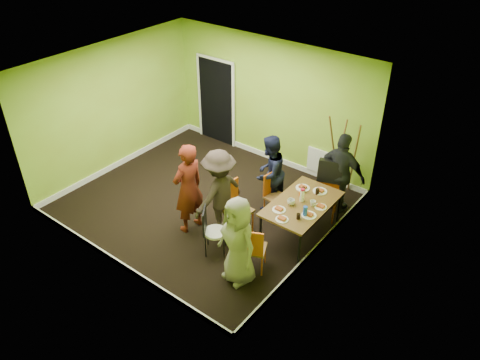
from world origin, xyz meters
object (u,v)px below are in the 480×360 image
at_px(chair_left_far, 273,192).
at_px(blue_bottle, 305,211).
at_px(chair_back_end, 329,178).
at_px(chair_front_end, 254,247).
at_px(orange_bottle, 300,194).
at_px(person_left_far, 269,173).
at_px(person_back_end, 341,174).
at_px(person_left_near, 219,192).
at_px(person_standing, 188,188).
at_px(chair_left_near, 235,205).
at_px(chair_bentwood, 212,229).
at_px(dining_table, 302,205).
at_px(easel, 342,158).
at_px(thermos, 302,196).
at_px(person_front_end, 238,241).

height_order(chair_left_far, blue_bottle, blue_bottle).
distance_m(chair_back_end, chair_front_end, 2.22).
height_order(orange_bottle, person_left_far, person_left_far).
distance_m(blue_bottle, person_back_end, 1.45).
xyz_separation_m(orange_bottle, person_left_near, (-1.13, -0.87, 0.04)).
bearing_deg(person_standing, person_back_end, 146.29).
bearing_deg(chair_left_near, chair_bentwood, 6.10).
xyz_separation_m(chair_back_end, chair_front_end, (-0.15, -2.20, -0.27)).
relative_size(chair_bentwood, person_back_end, 0.54).
relative_size(chair_back_end, orange_bottle, 13.26).
bearing_deg(person_left_near, chair_back_end, 149.43).
distance_m(dining_table, easel, 1.68).
distance_m(chair_bentwood, thermos, 1.67).
height_order(chair_back_end, thermos, chair_back_end).
relative_size(chair_left_near, person_back_end, 0.62).
distance_m(orange_bottle, person_front_end, 1.66).
distance_m(dining_table, blue_bottle, 0.39).
bearing_deg(easel, chair_left_far, -115.81).
relative_size(chair_left_near, thermos, 4.62).
bearing_deg(person_left_near, chair_left_far, 159.97).
height_order(orange_bottle, person_left_near, person_left_near).
distance_m(dining_table, person_back_end, 1.17).
bearing_deg(chair_left_near, person_standing, -54.93).
xyz_separation_m(chair_left_far, person_front_end, (0.53, -1.78, 0.28)).
height_order(thermos, person_back_end, person_back_end).
distance_m(dining_table, thermos, 0.18).
bearing_deg(person_back_end, person_standing, 50.37).
bearing_deg(chair_left_near, blue_bottle, 106.08).
distance_m(person_left_near, person_back_end, 2.35).
height_order(blue_bottle, orange_bottle, blue_bottle).
xyz_separation_m(chair_left_far, blue_bottle, (1.00, -0.56, 0.35)).
distance_m(dining_table, person_front_end, 1.53).
bearing_deg(orange_bottle, thermos, -45.20).
distance_m(chair_left_near, orange_bottle, 1.17).
bearing_deg(blue_bottle, person_back_end, 93.15).
bearing_deg(orange_bottle, blue_bottle, -50.11).
relative_size(chair_left_far, orange_bottle, 10.67).
xyz_separation_m(chair_front_end, chair_bentwood, (-0.85, -0.04, -0.01)).
bearing_deg(person_back_end, chair_back_end, 54.99).
relative_size(chair_back_end, blue_bottle, 5.93).
relative_size(chair_left_near, person_front_end, 0.66).
distance_m(person_left_far, person_back_end, 1.34).
bearing_deg(thermos, person_back_end, 80.78).
distance_m(chair_bentwood, person_front_end, 0.84).
bearing_deg(orange_bottle, person_left_near, -142.30).
distance_m(chair_left_near, person_back_end, 2.11).
bearing_deg(dining_table, thermos, 130.54).
height_order(chair_left_far, orange_bottle, chair_left_far).
relative_size(chair_back_end, person_standing, 0.63).
relative_size(chair_left_far, chair_front_end, 0.98).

